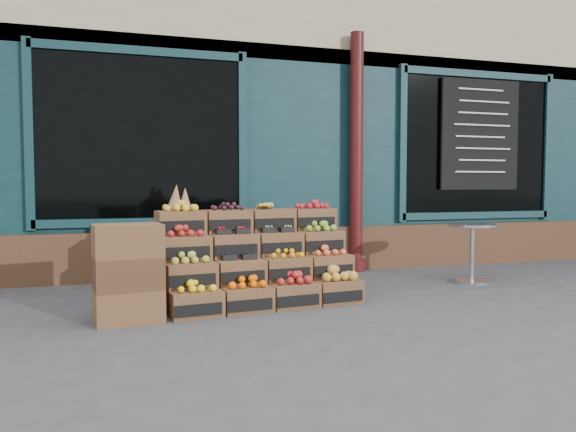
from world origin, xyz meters
name	(u,v)px	position (x,y,z in m)	size (l,w,h in m)	color
ground	(330,309)	(0.00, 0.00, 0.00)	(60.00, 60.00, 0.00)	#3D3D40
shop_facade	(224,116)	(0.00, 5.11, 2.40)	(12.00, 6.24, 4.80)	#0F2E33
crate_display	(256,265)	(-0.59, 0.55, 0.37)	(1.98, 1.10, 1.19)	brown
spare_crates	(128,273)	(-1.84, 0.07, 0.42)	(0.60, 0.45, 0.85)	brown
bistro_table	(472,246)	(2.15, 0.79, 0.44)	(0.56, 0.56, 0.71)	#B0B2B7
shopkeeper	(173,201)	(-1.15, 2.88, 0.94)	(0.69, 0.45, 1.89)	#1A5B32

